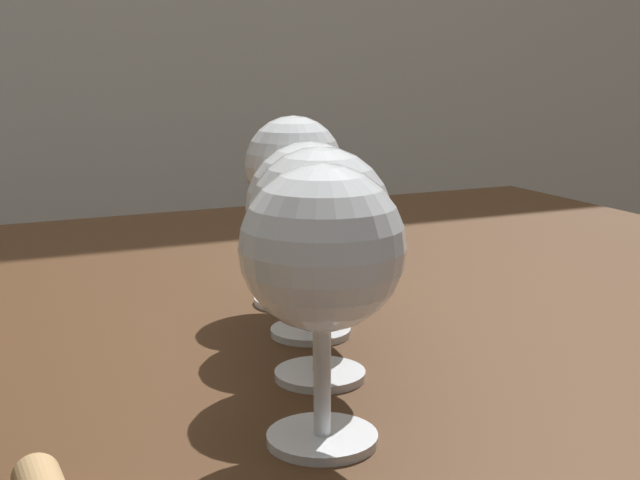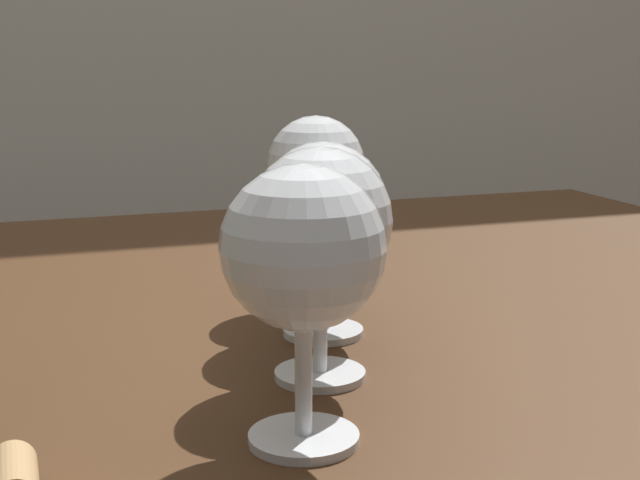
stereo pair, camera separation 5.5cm
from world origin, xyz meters
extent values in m
cube|color=#472B16|center=(0.00, 0.00, 0.70)|extent=(1.29, 0.82, 0.03)
cylinder|color=#472B16|center=(0.58, 0.35, 0.34)|extent=(0.06, 0.06, 0.68)
cylinder|color=white|center=(0.01, -0.29, 0.72)|extent=(0.06, 0.06, 0.00)
cylinder|color=white|center=(0.01, -0.29, 0.75)|extent=(0.01, 0.01, 0.07)
sphere|color=white|center=(0.01, -0.29, 0.82)|extent=(0.08, 0.08, 0.08)
ellipsoid|color=maroon|center=(0.01, -0.29, 0.82)|extent=(0.07, 0.07, 0.04)
cylinder|color=white|center=(0.05, -0.20, 0.72)|extent=(0.06, 0.06, 0.00)
cylinder|color=white|center=(0.05, -0.20, 0.75)|extent=(0.01, 0.01, 0.07)
sphere|color=white|center=(0.05, -0.20, 0.81)|extent=(0.09, 0.09, 0.09)
ellipsoid|color=#380711|center=(0.05, -0.20, 0.81)|extent=(0.08, 0.08, 0.03)
cylinder|color=white|center=(0.08, -0.12, 0.72)|extent=(0.06, 0.06, 0.00)
cylinder|color=white|center=(0.08, -0.12, 0.75)|extent=(0.01, 0.01, 0.06)
sphere|color=white|center=(0.08, -0.12, 0.81)|extent=(0.09, 0.09, 0.09)
ellipsoid|color=#470A16|center=(0.08, -0.12, 0.81)|extent=(0.08, 0.08, 0.04)
cylinder|color=white|center=(0.10, -0.04, 0.72)|extent=(0.06, 0.06, 0.00)
cylinder|color=white|center=(0.10, -0.04, 0.76)|extent=(0.01, 0.01, 0.08)
sphere|color=white|center=(0.10, -0.04, 0.82)|extent=(0.08, 0.08, 0.08)
ellipsoid|color=gold|center=(0.10, -0.04, 0.82)|extent=(0.07, 0.07, 0.03)
camera|label=1|loc=(-0.18, -0.69, 0.91)|focal=51.21mm
camera|label=2|loc=(-0.13, -0.71, 0.91)|focal=51.21mm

